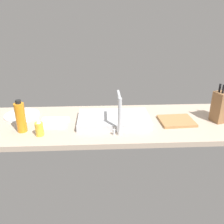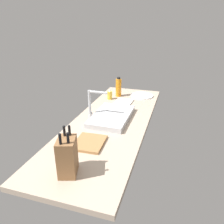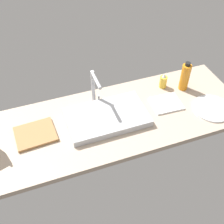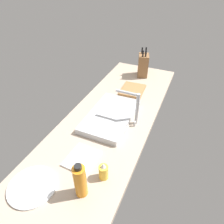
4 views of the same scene
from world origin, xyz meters
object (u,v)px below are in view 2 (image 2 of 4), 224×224
(knife_block, at_px, (67,156))
(water_bottle, at_px, (119,87))
(dinner_plate, at_px, (142,96))
(cutting_board, at_px, (90,143))
(dish_towel, at_px, (124,102))
(sink_basin, at_px, (112,116))
(soap_bottle, at_px, (110,95))
(faucet, at_px, (92,101))

(knife_block, distance_m, water_bottle, 1.36)
(dinner_plate, bearing_deg, water_bottle, 106.85)
(cutting_board, height_order, dish_towel, cutting_board)
(sink_basin, bearing_deg, dish_towel, 0.07)
(soap_bottle, distance_m, dinner_plate, 0.37)
(sink_basin, relative_size, soap_bottle, 4.35)
(soap_bottle, height_order, dish_towel, soap_bottle)
(faucet, relative_size, dinner_plate, 0.98)
(cutting_board, xyz_separation_m, soap_bottle, (0.91, 0.15, 0.04))
(soap_bottle, distance_m, dish_towel, 0.18)
(cutting_board, height_order, soap_bottle, soap_bottle)
(cutting_board, height_order, water_bottle, water_bottle)
(cutting_board, xyz_separation_m, water_bottle, (1.04, 0.09, 0.09))
(sink_basin, height_order, soap_bottle, soap_bottle)
(knife_block, height_order, soap_bottle, knife_block)
(sink_basin, height_order, dish_towel, sink_basin)
(soap_bottle, bearing_deg, faucet, -179.56)
(faucet, xyz_separation_m, soap_bottle, (0.50, 0.00, -0.10))
(knife_block, relative_size, soap_bottle, 2.39)
(dish_towel, bearing_deg, sink_basin, -179.93)
(water_bottle, xyz_separation_m, dish_towel, (-0.18, -0.11, -0.09))
(sink_basin, height_order, water_bottle, water_bottle)
(water_bottle, bearing_deg, knife_block, -176.03)
(faucet, relative_size, water_bottle, 1.15)
(soap_bottle, bearing_deg, water_bottle, -26.28)
(knife_block, bearing_deg, dinner_plate, -23.60)
(cutting_board, bearing_deg, dinner_plate, -8.39)
(sink_basin, distance_m, water_bottle, 0.61)
(sink_basin, height_order, faucet, faucet)
(cutting_board, relative_size, dinner_plate, 0.92)
(knife_block, bearing_deg, faucet, -5.70)
(water_bottle, bearing_deg, faucet, 174.67)
(faucet, xyz_separation_m, knife_block, (-0.73, -0.15, -0.04))
(faucet, xyz_separation_m, dish_towel, (0.44, -0.16, -0.15))
(soap_bottle, relative_size, dinner_plate, 0.45)
(water_bottle, relative_size, dinner_plate, 0.85)
(faucet, xyz_separation_m, dinner_plate, (0.70, -0.31, -0.15))
(water_bottle, height_order, dinner_plate, water_bottle)
(dinner_plate, relative_size, dish_towel, 1.32)
(knife_block, xyz_separation_m, dish_towel, (1.17, -0.01, -0.10))
(dinner_plate, bearing_deg, dish_towel, 151.15)
(faucet, bearing_deg, soap_bottle, 0.44)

